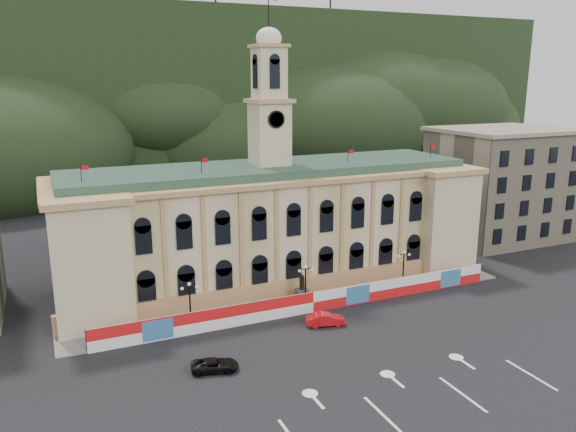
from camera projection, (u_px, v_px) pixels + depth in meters
name	position (u px, v px, depth m)	size (l,w,h in m)	color
ground	(384.00, 372.00, 52.28)	(260.00, 260.00, 0.00)	black
lane_markings	(417.00, 399.00, 47.85)	(26.00, 10.00, 0.02)	white
hill_ridge	(142.00, 105.00, 155.84)	(230.00, 80.00, 64.00)	black
city_hall	(271.00, 223.00, 74.91)	(56.20, 17.60, 37.10)	beige
side_building_right	(500.00, 184.00, 94.48)	(21.00, 17.00, 18.60)	tan
hoarding_fence	(313.00, 302.00, 65.37)	(50.00, 0.44, 2.50)	red
pavement	(303.00, 303.00, 68.01)	(56.00, 5.50, 0.16)	slate
statue	(302.00, 294.00, 67.96)	(1.40, 1.40, 3.72)	#595651
lamp_left	(190.00, 300.00, 61.09)	(1.96, 0.44, 5.15)	black
lamp_center	(306.00, 282.00, 66.63)	(1.96, 0.44, 5.15)	black
lamp_right	(403.00, 266.00, 72.16)	(1.96, 0.44, 5.15)	black
red_sedan	(326.00, 319.00, 61.92)	(4.57, 2.58, 1.43)	red
black_suv	(215.00, 365.00, 52.24)	(4.79, 3.13, 1.23)	black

